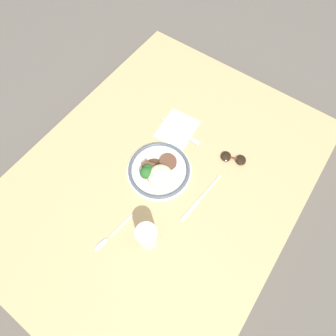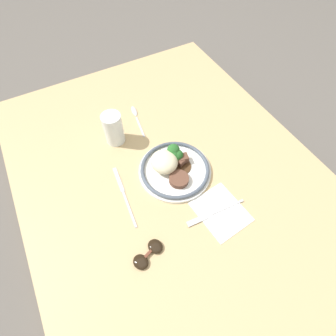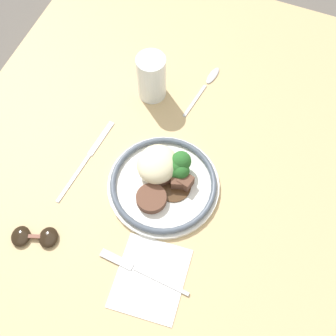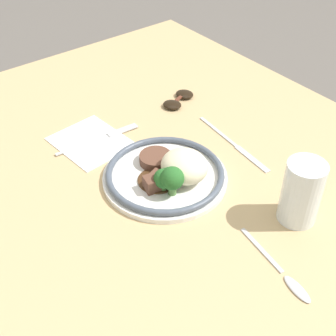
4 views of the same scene
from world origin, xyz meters
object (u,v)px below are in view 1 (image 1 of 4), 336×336
at_px(plate, 158,171).
at_px(knife, 200,199).
at_px(spoon, 106,240).
at_px(sunglasses, 233,158).
at_px(fork, 184,134).
at_px(juice_glass, 148,237).

bearing_deg(plate, knife, 91.69).
xyz_separation_m(spoon, sunglasses, (-0.49, 0.19, 0.00)).
xyz_separation_m(fork, knife, (0.19, 0.19, -0.00)).
distance_m(plate, knife, 0.18).
bearing_deg(knife, juice_glass, -10.64).
bearing_deg(spoon, sunglasses, 167.81).
bearing_deg(knife, spoon, -25.20).
xyz_separation_m(fork, sunglasses, (-0.02, 0.21, 0.00)).
bearing_deg(plate, juice_glass, 29.01).
bearing_deg(spoon, fork, -168.77).
bearing_deg(juice_glass, sunglasses, 169.54).
bearing_deg(fork, spoon, -83.44).
height_order(plate, knife, plate).
bearing_deg(plate, fork, -174.51).
bearing_deg(plate, spoon, 0.60).
bearing_deg(fork, knife, -39.82).
height_order(plate, fork, plate).
relative_size(spoon, sunglasses, 1.61).
height_order(juice_glass, knife, juice_glass).
height_order(juice_glass, fork, juice_glass).
bearing_deg(fork, plate, -80.52).
height_order(knife, sunglasses, sunglasses).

